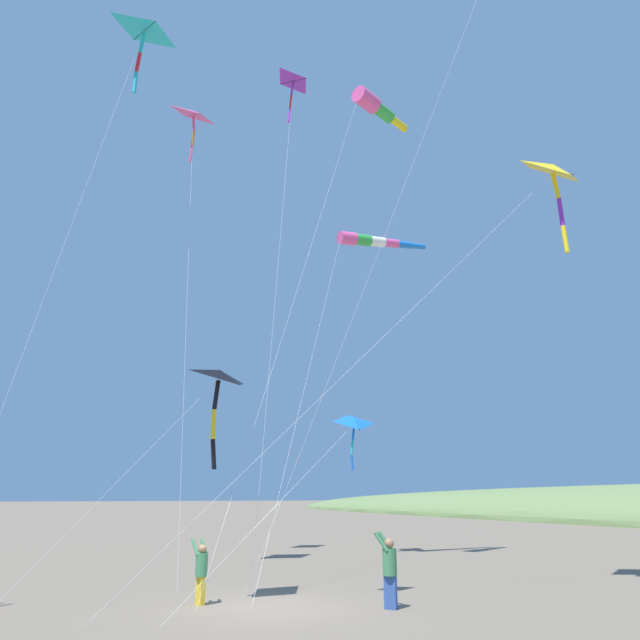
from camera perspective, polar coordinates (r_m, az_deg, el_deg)
ground_plane at (r=16.93m, az=-5.20°, el=-25.01°), size 600.00×600.00×0.00m
person_adult_flyer at (r=16.53m, az=6.45°, el=-21.76°), size 0.63×0.65×1.80m
person_child_green_jacket at (r=17.32m, az=-10.96°, el=-21.69°), size 0.46×0.55×1.59m
kite_windsock_orange_high_right at (r=30.41m, az=4.83°, el=7.30°), size 11.69×8.55×15.12m
kite_delta_red_high_left at (r=31.47m, az=-2.49°, el=21.22°), size 4.39×6.77×22.00m
kite_delta_rainbow_low_near at (r=22.91m, az=20.88°, el=12.77°), size 14.80×2.02×13.91m
kite_delta_purple_drifting at (r=17.52m, az=-9.33°, el=-5.30°), size 6.12×2.07×6.27m
kite_delta_black_fish_shape at (r=33.72m, az=-11.63°, el=18.11°), size 2.35×9.14×21.87m
kite_delta_small_distant at (r=18.08m, az=3.18°, el=-9.55°), size 6.05×1.96×4.99m
kite_windsock_long_streamer_right at (r=31.13m, az=5.13°, el=19.11°), size 11.23×6.97×21.00m
kite_delta_yellow_midlevel at (r=29.61m, az=-15.98°, el=24.39°), size 5.50×4.27×21.95m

